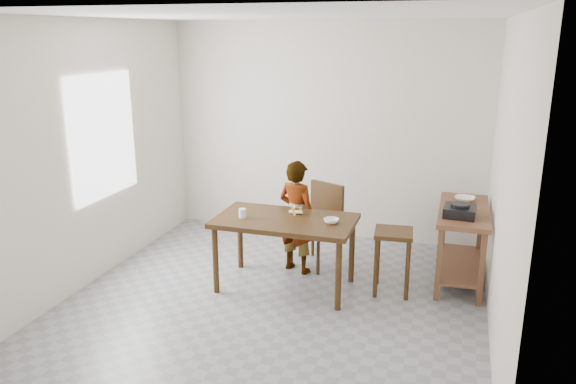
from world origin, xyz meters
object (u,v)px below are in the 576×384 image
(dining_chair, at_px, (316,226))
(stool, at_px, (392,262))
(dining_table, at_px, (285,253))
(child, at_px, (297,217))
(prep_counter, at_px, (461,245))

(dining_chair, relative_size, stool, 1.40)
(dining_table, xyz_separation_m, stool, (1.07, 0.21, -0.05))
(child, xyz_separation_m, stool, (1.07, -0.23, -0.30))
(dining_table, xyz_separation_m, dining_chair, (0.15, 0.66, 0.09))
(dining_table, distance_m, child, 0.51)
(dining_chair, bearing_deg, child, -101.66)
(stool, bearing_deg, dining_chair, 153.95)
(dining_table, relative_size, child, 1.12)
(child, relative_size, dining_chair, 1.35)
(dining_table, distance_m, stool, 1.09)
(prep_counter, relative_size, child, 0.96)
(dining_table, bearing_deg, dining_chair, 77.03)
(dining_chair, bearing_deg, prep_counter, 25.52)
(stool, bearing_deg, prep_counter, 36.89)
(dining_chair, xyz_separation_m, stool, (0.92, -0.45, -0.13))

